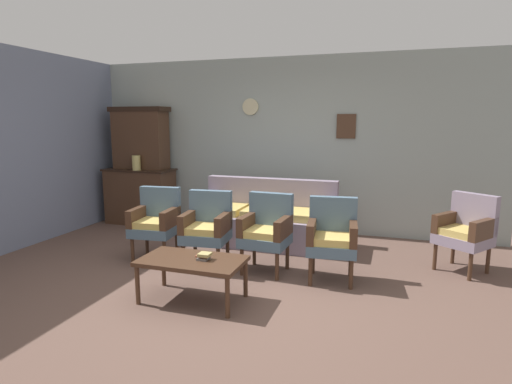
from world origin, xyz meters
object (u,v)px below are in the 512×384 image
object	(u,v)px
armchair_row_middle	(156,220)
wingback_chair_by_fireplace	(466,229)
vase_on_cabinet	(136,163)
coffee_table	(192,263)
side_cabinet	(141,196)
armchair_near_couch_end	(207,226)
armchair_by_doorway	(332,235)
armchair_near_cabinet	(267,229)
book_stack_on_table	(204,256)
floral_couch	(265,221)

from	to	relation	value
armchair_row_middle	wingback_chair_by_fireplace	bearing A→B (deg)	11.12
vase_on_cabinet	coffee_table	xyz separation A→B (m)	(2.19, -2.40, -0.68)
side_cabinet	armchair_near_couch_end	world-z (taller)	side_cabinet
side_cabinet	armchair_by_doorway	distance (m)	3.82
armchair_row_middle	armchair_near_cabinet	bearing A→B (deg)	0.29
armchair_by_doorway	coffee_table	distance (m)	1.55
armchair_by_doorway	book_stack_on_table	size ratio (longest dim) A/B	6.17
armchair_row_middle	book_stack_on_table	size ratio (longest dim) A/B	6.17
armchair_near_couch_end	armchair_near_cabinet	distance (m)	0.72
wingback_chair_by_fireplace	coffee_table	bearing A→B (deg)	-147.03
armchair_row_middle	coffee_table	xyz separation A→B (m)	(1.00, -0.99, -0.12)
armchair_row_middle	armchair_near_couch_end	xyz separation A→B (m)	(0.73, -0.06, 0.00)
vase_on_cabinet	book_stack_on_table	distance (m)	3.37
side_cabinet	vase_on_cabinet	distance (m)	0.61
armchair_near_couch_end	book_stack_on_table	world-z (taller)	armchair_near_couch_end
vase_on_cabinet	book_stack_on_table	xyz separation A→B (m)	(2.31, -2.38, -0.60)
side_cabinet	armchair_row_middle	distance (m)	2.02
armchair_near_cabinet	coffee_table	xyz separation A→B (m)	(-0.45, -1.00, -0.12)
side_cabinet	armchair_near_couch_end	size ratio (longest dim) A/B	1.28
armchair_near_couch_end	coffee_table	world-z (taller)	armchair_near_couch_end
armchair_near_cabinet	book_stack_on_table	bearing A→B (deg)	-108.71
wingback_chair_by_fireplace	coffee_table	xyz separation A→B (m)	(-2.63, -1.71, -0.12)
vase_on_cabinet	floral_couch	size ratio (longest dim) A/B	0.12
side_cabinet	armchair_near_cabinet	xyz separation A→B (m)	(2.71, -1.57, 0.03)
armchair_by_doorway	coffee_table	bearing A→B (deg)	-141.24
floral_couch	armchair_by_doorway	bearing A→B (deg)	-45.40
armchair_near_cabinet	armchair_row_middle	bearing A→B (deg)	-179.71
armchair_by_doorway	armchair_row_middle	bearing A→B (deg)	179.31
armchair_near_cabinet	coffee_table	world-z (taller)	armchair_near_cabinet
side_cabinet	armchair_near_cabinet	bearing A→B (deg)	-30.04
armchair_near_cabinet	side_cabinet	bearing A→B (deg)	149.96
vase_on_cabinet	wingback_chair_by_fireplace	size ratio (longest dim) A/B	0.27
side_cabinet	armchair_by_doorway	bearing A→B (deg)	-24.80
armchair_near_couch_end	coffee_table	bearing A→B (deg)	-73.89
wingback_chair_by_fireplace	armchair_near_couch_end	bearing A→B (deg)	-165.09
side_cabinet	armchair_near_cabinet	size ratio (longest dim) A/B	1.28
floral_couch	armchair_near_cabinet	bearing A→B (deg)	-72.62
side_cabinet	floral_couch	size ratio (longest dim) A/B	0.59
vase_on_cabinet	armchair_near_couch_end	world-z (taller)	vase_on_cabinet
armchair_near_cabinet	armchair_by_doorway	distance (m)	0.76
armchair_row_middle	book_stack_on_table	world-z (taller)	armchair_row_middle
book_stack_on_table	vase_on_cabinet	bearing A→B (deg)	134.20
vase_on_cabinet	floral_couch	distance (m)	2.44
floral_couch	armchair_by_doorway	size ratio (longest dim) A/B	2.18
armchair_near_couch_end	armchair_by_doorway	bearing A→B (deg)	1.27
side_cabinet	armchair_by_doorway	world-z (taller)	side_cabinet
vase_on_cabinet	armchair_near_couch_end	bearing A→B (deg)	-37.21
side_cabinet	armchair_row_middle	world-z (taller)	side_cabinet
armchair_row_middle	armchair_by_doorway	size ratio (longest dim) A/B	1.00
wingback_chair_by_fireplace	vase_on_cabinet	bearing A→B (deg)	171.90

